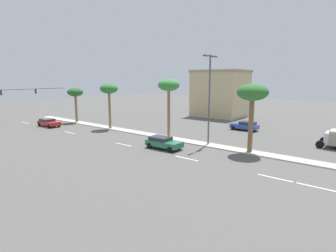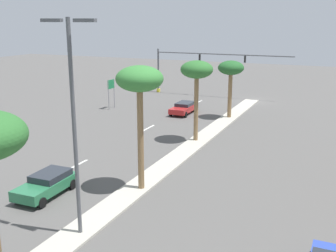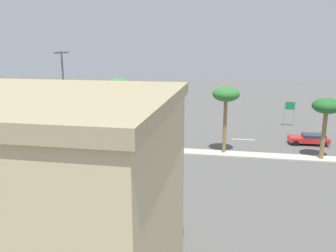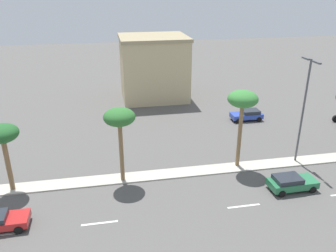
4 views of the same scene
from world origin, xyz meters
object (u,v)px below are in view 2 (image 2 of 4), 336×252
Objects in this scene: palm_tree_front at (197,72)px; sedan_red_trailing at (184,108)px; directional_road_sign at (111,88)px; palm_tree_leading at (140,83)px; street_lamp_trailing at (73,114)px; sedan_green_center at (47,184)px; palm_tree_inboard at (231,70)px; traffic_signal_gantry at (192,65)px.

sedan_red_trailing is at bearing -62.32° from palm_tree_front.
sedan_red_trailing is at bearing -174.15° from directional_road_sign.
street_lamp_trailing is at bearing 88.30° from palm_tree_leading.
directional_road_sign is 0.33× the size of street_lamp_trailing.
sedan_green_center is (4.92, 3.12, -6.11)m from palm_tree_leading.
directional_road_sign is at bearing 3.87° from palm_tree_inboard.
sedan_green_center is at bearing 96.87° from traffic_signal_gantry.
palm_tree_inboard is at bearing -89.67° from street_lamp_trailing.
traffic_signal_gantry is 4.56× the size of sedan_green_center.
palm_tree_leading reaches higher than sedan_red_trailing.
street_lamp_trailing reaches higher than sedan_red_trailing.
directional_road_sign is (5.43, 12.86, -1.72)m from traffic_signal_gantry.
palm_tree_front is at bearing 117.68° from sedan_red_trailing.
traffic_signal_gantry reaches higher than sedan_red_trailing.
sedan_green_center is (4.73, -3.14, -5.50)m from street_lamp_trailing.
palm_tree_leading reaches higher than directional_road_sign.
sedan_red_trailing is (5.09, -9.71, -5.45)m from palm_tree_front.
palm_tree_inboard is 1.44× the size of sedan_green_center.
directional_road_sign is 25.43m from palm_tree_leading.
directional_road_sign is 0.45× the size of palm_tree_leading.
traffic_signal_gantry is 3.18× the size of palm_tree_inboard.
directional_road_sign is at bearing -61.29° from street_lamp_trailing.
palm_tree_front is at bearing 111.84° from traffic_signal_gantry.
palm_tree_leading is (-0.61, 11.49, 0.70)m from palm_tree_front.
palm_tree_inboard is 7.06m from sedan_red_trailing.
palm_tree_front is 1.64× the size of sedan_green_center.
sedan_red_trailing is 24.33m from sedan_green_center.
sedan_green_center is at bearing 73.58° from palm_tree_front.
palm_tree_front reaches higher than directional_road_sign.
traffic_signal_gantry is at bearing -76.99° from street_lamp_trailing.
palm_tree_leading is 1.82× the size of sedan_green_center.
palm_tree_front is at bearing -86.96° from palm_tree_leading.
sedan_red_trailing is at bearing -88.14° from sedan_green_center.
palm_tree_leading reaches higher than traffic_signal_gantry.
palm_tree_leading is 6.29m from street_lamp_trailing.
palm_tree_leading is 0.74× the size of street_lamp_trailing.
street_lamp_trailing is at bearing 91.37° from palm_tree_front.
directional_road_sign reaches higher than sedan_red_trailing.
palm_tree_front is at bearing -106.42° from sedan_green_center.
traffic_signal_gantry is 36.68m from sedan_green_center.
palm_tree_front is 12.25m from sedan_red_trailing.
directional_road_sign is at bearing -31.92° from palm_tree_front.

